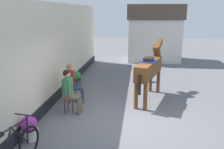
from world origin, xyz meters
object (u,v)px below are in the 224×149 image
seated_visitor_far (73,81)px  spare_stool_white (147,73)px  seated_visitor_near (70,89)px  flower_planter_nearest (29,128)px  flower_planter_farthest (77,78)px  saddled_horse_center (150,68)px

seated_visitor_far → spare_stool_white: bearing=48.9°
seated_visitor_far → spare_stool_white: seated_visitor_far is taller
seated_visitor_near → spare_stool_white: seated_visitor_near is taller
seated_visitor_far → flower_planter_nearest: seated_visitor_far is taller
flower_planter_nearest → flower_planter_farthest: bearing=89.9°
seated_visitor_near → flower_planter_nearest: size_ratio=2.17×
saddled_horse_center → spare_stool_white: 2.40m
seated_visitor_far → saddled_horse_center: (2.63, 0.70, 0.38)m
flower_planter_farthest → seated_visitor_near: bearing=-79.4°
saddled_horse_center → spare_stool_white: size_ratio=6.34×
seated_visitor_near → seated_visitor_far: size_ratio=1.00×
flower_planter_farthest → spare_stool_white: flower_planter_farthest is taller
flower_planter_nearest → spare_stool_white: size_ratio=1.39×
flower_planter_farthest → spare_stool_white: 3.16m
seated_visitor_far → saddled_horse_center: bearing=14.9°
flower_planter_nearest → spare_stool_white: bearing=62.0°
flower_planter_farthest → spare_stool_white: size_ratio=1.39×
saddled_horse_center → flower_planter_farthest: bearing=158.1°
saddled_horse_center → flower_planter_nearest: size_ratio=4.56×
seated_visitor_near → seated_visitor_far: 0.89m
seated_visitor_far → saddled_horse_center: saddled_horse_center is taller
seated_visitor_far → saddled_horse_center: 2.74m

